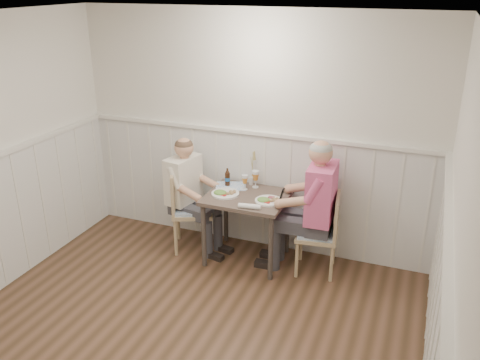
{
  "coord_description": "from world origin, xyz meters",
  "views": [
    {
      "loc": [
        1.76,
        -2.7,
        2.87
      ],
      "look_at": [
        0.08,
        1.64,
        1.0
      ],
      "focal_mm": 38.0,
      "sensor_mm": 36.0,
      "label": 1
    }
  ],
  "objects_px": {
    "dining_table": "(247,205)",
    "beer_bottle": "(227,178)",
    "chair_left": "(188,206)",
    "man_in_pink": "(315,218)",
    "chair_right": "(322,231)",
    "grass_vase": "(251,169)",
    "diner_cream": "(187,201)"
  },
  "relations": [
    {
      "from": "beer_bottle",
      "to": "grass_vase",
      "type": "xyz_separation_m",
      "value": [
        0.23,
        0.13,
        0.09
      ]
    },
    {
      "from": "beer_bottle",
      "to": "dining_table",
      "type": "bearing_deg",
      "value": -31.04
    },
    {
      "from": "beer_bottle",
      "to": "grass_vase",
      "type": "bearing_deg",
      "value": 29.33
    },
    {
      "from": "grass_vase",
      "to": "dining_table",
      "type": "bearing_deg",
      "value": -78.35
    },
    {
      "from": "chair_right",
      "to": "man_in_pink",
      "type": "height_order",
      "value": "man_in_pink"
    },
    {
      "from": "dining_table",
      "to": "chair_right",
      "type": "xyz_separation_m",
      "value": [
        0.81,
        0.04,
        -0.17
      ]
    },
    {
      "from": "man_in_pink",
      "to": "beer_bottle",
      "type": "distance_m",
      "value": 1.06
    },
    {
      "from": "dining_table",
      "to": "diner_cream",
      "type": "distance_m",
      "value": 0.74
    },
    {
      "from": "chair_right",
      "to": "beer_bottle",
      "type": "xyz_separation_m",
      "value": [
        -1.1,
        0.13,
        0.37
      ]
    },
    {
      "from": "chair_right",
      "to": "beer_bottle",
      "type": "relative_size",
      "value": 4.3
    },
    {
      "from": "chair_right",
      "to": "chair_left",
      "type": "xyz_separation_m",
      "value": [
        -1.51,
        -0.03,
        0.04
      ]
    },
    {
      "from": "diner_cream",
      "to": "beer_bottle",
      "type": "xyz_separation_m",
      "value": [
        0.44,
        0.13,
        0.29
      ]
    },
    {
      "from": "man_in_pink",
      "to": "beer_bottle",
      "type": "xyz_separation_m",
      "value": [
        -1.02,
        0.15,
        0.23
      ]
    },
    {
      "from": "dining_table",
      "to": "beer_bottle",
      "type": "height_order",
      "value": "beer_bottle"
    },
    {
      "from": "chair_right",
      "to": "diner_cream",
      "type": "relative_size",
      "value": 0.66
    },
    {
      "from": "chair_right",
      "to": "chair_left",
      "type": "height_order",
      "value": "chair_left"
    },
    {
      "from": "dining_table",
      "to": "beer_bottle",
      "type": "xyz_separation_m",
      "value": [
        -0.29,
        0.18,
        0.2
      ]
    },
    {
      "from": "chair_right",
      "to": "man_in_pink",
      "type": "xyz_separation_m",
      "value": [
        -0.08,
        -0.01,
        0.14
      ]
    },
    {
      "from": "chair_left",
      "to": "man_in_pink",
      "type": "distance_m",
      "value": 1.44
    },
    {
      "from": "chair_left",
      "to": "beer_bottle",
      "type": "relative_size",
      "value": 4.62
    },
    {
      "from": "grass_vase",
      "to": "man_in_pink",
      "type": "bearing_deg",
      "value": -19.24
    },
    {
      "from": "dining_table",
      "to": "diner_cream",
      "type": "bearing_deg",
      "value": 176.1
    },
    {
      "from": "diner_cream",
      "to": "dining_table",
      "type": "bearing_deg",
      "value": -3.9
    },
    {
      "from": "chair_right",
      "to": "grass_vase",
      "type": "relative_size",
      "value": 2.11
    },
    {
      "from": "chair_right",
      "to": "diner_cream",
      "type": "height_order",
      "value": "diner_cream"
    },
    {
      "from": "chair_left",
      "to": "man_in_pink",
      "type": "relative_size",
      "value": 0.64
    },
    {
      "from": "chair_right",
      "to": "man_in_pink",
      "type": "relative_size",
      "value": 0.6
    },
    {
      "from": "chair_right",
      "to": "grass_vase",
      "type": "height_order",
      "value": "grass_vase"
    },
    {
      "from": "chair_right",
      "to": "grass_vase",
      "type": "bearing_deg",
      "value": 163.13
    },
    {
      "from": "diner_cream",
      "to": "grass_vase",
      "type": "bearing_deg",
      "value": 20.87
    },
    {
      "from": "dining_table",
      "to": "diner_cream",
      "type": "relative_size",
      "value": 0.64
    },
    {
      "from": "diner_cream",
      "to": "beer_bottle",
      "type": "relative_size",
      "value": 6.47
    }
  ]
}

